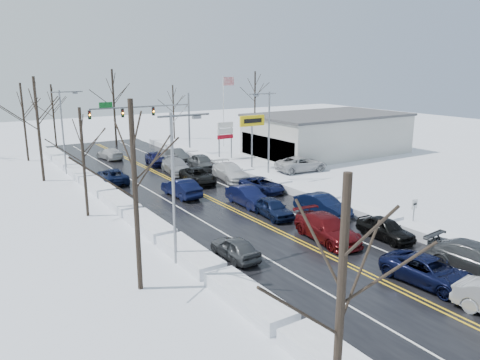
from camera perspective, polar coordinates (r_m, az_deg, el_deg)
ground at (r=35.96m, az=1.85°, el=-4.92°), size 160.00×160.00×0.00m
road_surface at (r=37.53m, az=0.12°, el=-4.09°), size 14.00×84.00×0.01m
snow_bank_left at (r=34.25m, az=-10.70°, el=-6.14°), size 1.77×72.00×0.73m
snow_bank_right at (r=41.95m, az=8.89°, el=-2.32°), size 1.77×72.00×0.73m
traffic_signal_mast at (r=60.78m, az=-10.55°, el=7.88°), size 13.28×0.39×8.00m
tires_plus_sign at (r=53.58m, az=1.49°, el=6.81°), size 3.20×0.34×6.00m
used_vehicles_sign at (r=58.82m, az=-1.82°, el=5.79°), size 2.20×0.22×4.65m
speed_limit_sign at (r=35.45m, az=20.47°, el=-3.33°), size 0.55×0.09×2.35m
flagpole at (r=67.74m, az=-1.91°, el=9.08°), size 1.87×1.20×10.00m
dealership_building at (r=63.81m, az=10.57°, el=5.60°), size 20.40×12.40×5.30m
streetlight_ne at (r=47.41m, az=3.35°, el=6.25°), size 3.20×0.25×9.00m
streetlight_sw at (r=27.17m, az=-7.78°, el=0.40°), size 3.20×0.25×9.00m
streetlight_nw at (r=53.55m, az=-20.64°, el=6.27°), size 3.20×0.25×9.00m
tree_left_a at (r=12.71m, az=12.36°, el=-11.08°), size 3.60×3.60×9.00m
tree_left_b at (r=23.82m, az=-12.86°, el=2.40°), size 4.00×4.00×10.00m
tree_left_c at (r=37.52m, az=-18.71°, el=4.49°), size 3.40×3.40×8.50m
tree_left_d at (r=50.86m, az=-23.56°, el=7.95°), size 4.20×4.20×10.50m
tree_left_e at (r=62.81m, az=-24.99°, el=8.08°), size 3.80×3.80×9.50m
tree_far_b at (r=70.50m, az=-21.89°, el=8.59°), size 3.60×3.60×9.00m
tree_far_c at (r=70.45m, az=-15.20°, el=10.23°), size 4.40×4.40×11.00m
tree_far_d at (r=75.56m, az=-8.15°, el=9.45°), size 3.40×3.40×8.50m
tree_far_e at (r=83.80m, az=1.84°, el=10.96°), size 4.20×4.20×10.50m
queued_car_2 at (r=27.99m, az=21.98°, el=-11.65°), size 2.87×5.46×1.47m
queued_car_3 at (r=32.59m, az=10.52°, el=-7.19°), size 3.03×6.01×1.67m
queued_car_4 at (r=36.81m, az=3.99°, el=-4.50°), size 2.21×4.54×1.49m
queued_car_5 at (r=39.69m, az=0.93°, el=-3.09°), size 1.80×4.90×1.60m
queued_car_6 at (r=47.23m, az=-5.14°, el=-0.38°), size 3.15×5.68×1.50m
queued_car_7 at (r=51.81m, az=-7.77°, el=0.83°), size 2.94×5.80×1.61m
queued_car_8 at (r=56.45m, az=-10.16°, el=1.82°), size 2.46×4.86×1.59m
queued_car_11 at (r=30.39m, az=26.91°, el=-10.12°), size 2.97×6.08×1.70m
queued_car_12 at (r=33.74m, az=17.23°, el=-6.85°), size 1.90×4.39×1.48m
queued_car_13 at (r=37.74m, az=9.99°, el=-4.21°), size 2.18×5.08×1.63m
queued_car_14 at (r=43.89m, az=2.71°, el=-1.44°), size 2.82×5.02×1.33m
queued_car_15 at (r=48.39m, az=-1.19°, el=0.03°), size 3.10×6.07×1.69m
queued_car_16 at (r=53.43m, az=-4.62°, el=1.31°), size 2.52×5.19×1.71m
queued_car_17 at (r=59.18m, az=-7.63°, el=2.47°), size 1.58×4.14×1.35m
oncoming_car_0 at (r=42.63m, az=-7.15°, el=-2.00°), size 1.98×5.01×1.62m
oncoming_car_1 at (r=48.92m, az=-15.20°, el=-0.31°), size 3.01×5.52×1.47m
oncoming_car_2 at (r=61.31m, az=-15.54°, el=2.48°), size 2.57×5.00×1.39m
oncoming_car_3 at (r=29.21m, az=-0.60°, el=-9.48°), size 1.62×4.03×1.37m
parked_car_0 at (r=52.78m, az=7.47°, el=1.08°), size 6.21×3.34×1.66m
parked_car_1 at (r=57.72m, az=7.21°, el=2.19°), size 2.17×4.70×1.33m
parked_car_2 at (r=62.00m, az=1.66°, el=3.10°), size 1.96×4.02×1.32m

